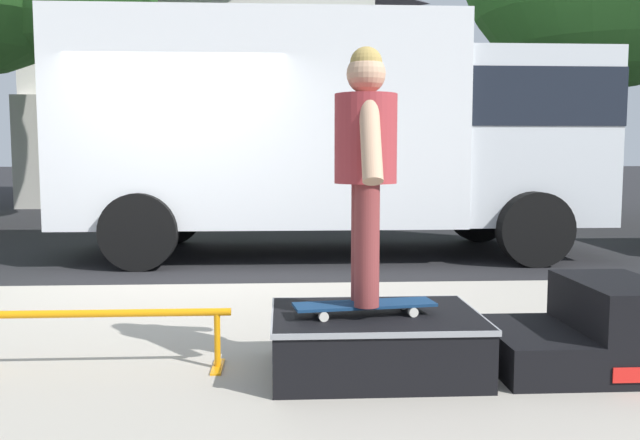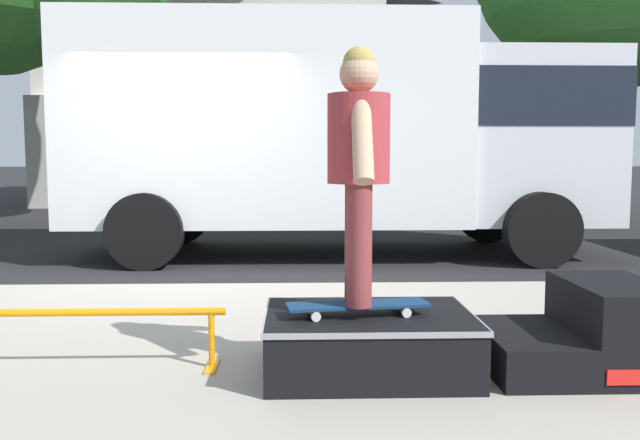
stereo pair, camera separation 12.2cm
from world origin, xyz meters
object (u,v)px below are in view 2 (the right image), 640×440
at_px(skateboard, 358,305).
at_px(skater_kid, 359,154).
at_px(grind_rail, 94,323).
at_px(box_truck, 341,128).
at_px(kicker_ramp, 586,334).
at_px(skate_box, 369,340).

relative_size(skateboard, skater_kid, 0.58).
relative_size(grind_rail, box_truck, 0.22).
bearing_deg(box_truck, kicker_ramp, -78.88).
bearing_deg(box_truck, grind_rail, -108.43).
relative_size(kicker_ramp, box_truck, 0.14).
bearing_deg(skater_kid, box_truck, 87.33).
xyz_separation_m(skate_box, kicker_ramp, (1.24, -0.00, 0.03)).
height_order(skate_box, kicker_ramp, kicker_ramp).
xyz_separation_m(skate_box, grind_rail, (-1.56, 0.11, 0.08)).
distance_m(skate_box, skateboard, 0.23).
bearing_deg(kicker_ramp, box_truck, 101.12).
height_order(kicker_ramp, skateboard, kicker_ramp).
bearing_deg(skate_box, skater_kid, -140.75).
relative_size(kicker_ramp, skater_kid, 0.70).
xyz_separation_m(grind_rail, box_truck, (1.75, 5.24, 1.32)).
bearing_deg(grind_rail, skate_box, -4.19).
relative_size(skate_box, kicker_ramp, 1.20).
bearing_deg(skateboard, grind_rail, 173.51).
height_order(skate_box, grind_rail, grind_rail).
bearing_deg(kicker_ramp, skate_box, 179.98).
distance_m(skate_box, box_truck, 5.53).
distance_m(grind_rail, box_truck, 5.67).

